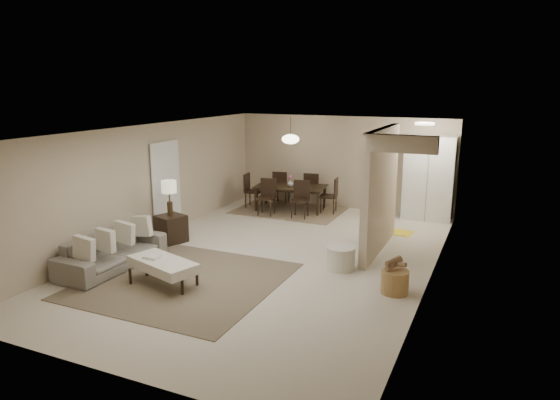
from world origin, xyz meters
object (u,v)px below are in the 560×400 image
at_px(pantry_cabinet, 429,178).
at_px(round_pouf, 341,258).
at_px(wicker_basket, 395,282).
at_px(ottoman_bench, 163,265).
at_px(sofa, 112,251).
at_px(side_table, 171,229).
at_px(dining_table, 290,198).

bearing_deg(pantry_cabinet, round_pouf, -102.29).
bearing_deg(wicker_basket, ottoman_bench, -160.55).
distance_m(sofa, wicker_basket, 5.11).
height_order(side_table, round_pouf, side_table).
bearing_deg(pantry_cabinet, wicker_basket, -87.59).
height_order(side_table, wicker_basket, side_table).
bearing_deg(round_pouf, dining_table, 124.94).
relative_size(pantry_cabinet, round_pouf, 3.86).
xyz_separation_m(sofa, ottoman_bench, (1.37, -0.30, 0.05)).
bearing_deg(dining_table, ottoman_bench, -96.74).
bearing_deg(pantry_cabinet, dining_table, -171.02).
bearing_deg(sofa, wicker_basket, -78.16).
bearing_deg(sofa, dining_table, -12.83).
distance_m(ottoman_bench, round_pouf, 3.19).
relative_size(pantry_cabinet, side_table, 3.56).
distance_m(sofa, side_table, 1.73).
bearing_deg(round_pouf, side_table, 179.13).
xyz_separation_m(pantry_cabinet, ottoman_bench, (-3.43, -6.22, -0.68)).
bearing_deg(round_pouf, sofa, -156.71).
height_order(pantry_cabinet, wicker_basket, pantry_cabinet).
relative_size(sofa, side_table, 3.65).
height_order(ottoman_bench, side_table, side_table).
height_order(ottoman_bench, wicker_basket, ottoman_bench).
bearing_deg(side_table, ottoman_bench, -56.88).
distance_m(pantry_cabinet, round_pouf, 4.43).
distance_m(pantry_cabinet, wicker_basket, 5.01).
relative_size(sofa, wicker_basket, 4.78).
relative_size(pantry_cabinet, dining_table, 1.12).
height_order(ottoman_bench, dining_table, dining_table).
bearing_deg(pantry_cabinet, side_table, -138.57).
relative_size(sofa, ottoman_bench, 1.55).
height_order(sofa, round_pouf, sofa).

